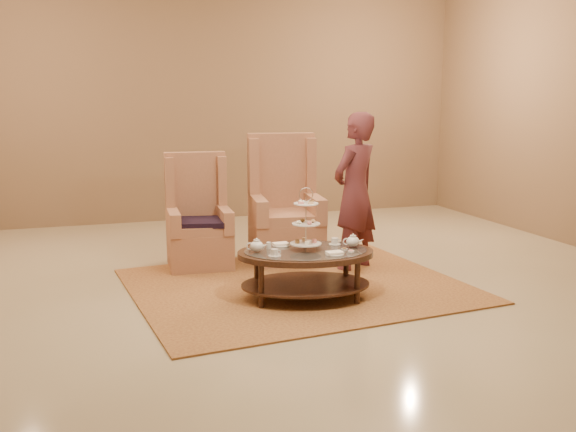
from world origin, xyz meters
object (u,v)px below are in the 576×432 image
object	(u,v)px
person	(355,192)
tea_table	(306,259)
armchair_right	(284,218)
armchair_left	(198,228)

from	to	relation	value
person	tea_table	bearing A→B (deg)	14.91
armchair_right	person	bearing A→B (deg)	-41.26
tea_table	person	bearing A→B (deg)	55.02
armchair_left	person	bearing A→B (deg)	-19.64
armchair_left	person	xyz separation A→B (m)	(1.55, -0.66, 0.42)
armchair_right	armchair_left	bearing A→B (deg)	-173.09
tea_table	armchair_right	bearing A→B (deg)	89.87
armchair_left	armchair_right	xyz separation A→B (m)	(0.98, -0.01, 0.06)
tea_table	person	xyz separation A→B (m)	(0.85, 0.84, 0.46)
tea_table	armchair_right	world-z (taller)	armchair_right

